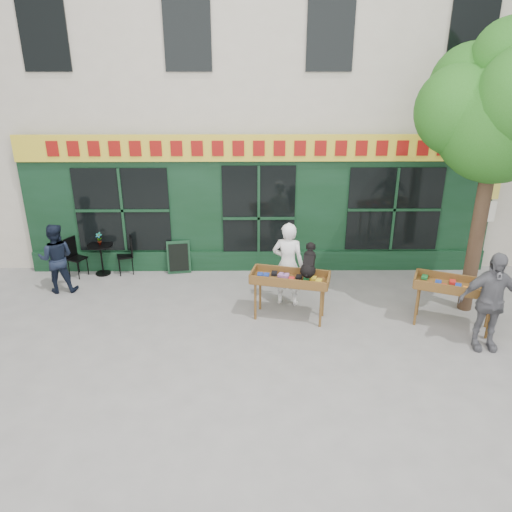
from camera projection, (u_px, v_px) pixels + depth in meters
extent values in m
plane|color=slate|center=(260.00, 316.00, 10.18)|extent=(80.00, 80.00, 0.00)
cube|color=beige|center=(257.00, 52.00, 13.83)|extent=(14.00, 7.00, 10.00)
cube|color=black|center=(259.00, 207.00, 11.81)|extent=(11.00, 0.16, 3.20)
cube|color=yellow|center=(259.00, 148.00, 11.17)|extent=(11.00, 0.06, 0.60)
cube|color=maroon|center=(259.00, 148.00, 11.13)|extent=(9.60, 0.03, 0.34)
cube|color=black|center=(259.00, 261.00, 12.23)|extent=(11.00, 0.10, 0.50)
cube|color=black|center=(259.00, 218.00, 11.81)|extent=(1.70, 0.05, 2.50)
cube|color=black|center=(123.00, 210.00, 11.71)|extent=(2.20, 0.05, 2.00)
cube|color=black|center=(394.00, 209.00, 11.77)|extent=(2.20, 0.05, 2.00)
cube|color=silver|center=(487.00, 211.00, 11.79)|extent=(0.42, 0.02, 0.50)
cube|color=#E5D14C|center=(491.00, 189.00, 11.58)|extent=(0.42, 0.02, 0.50)
cube|color=silver|center=(495.00, 165.00, 11.37)|extent=(0.42, 0.02, 0.50)
cylinder|color=#382619|center=(478.00, 227.00, 9.81)|extent=(0.28, 0.28, 3.60)
sphere|color=#1E5814|center=(497.00, 123.00, 9.05)|extent=(2.20, 2.20, 2.20)
sphere|color=#1E5814|center=(462.00, 110.00, 9.16)|extent=(1.70, 1.70, 1.70)
sphere|color=#1E5814|center=(472.00, 86.00, 9.38)|extent=(1.60, 1.60, 1.60)
sphere|color=#1E5814|center=(512.00, 58.00, 8.73)|extent=(1.40, 1.40, 1.40)
cylinder|color=brown|center=(255.00, 301.00, 9.91)|extent=(0.05, 0.05, 0.80)
cylinder|color=brown|center=(321.00, 309.00, 9.64)|extent=(0.05, 0.05, 0.80)
cylinder|color=brown|center=(260.00, 292.00, 10.30)|extent=(0.05, 0.05, 0.80)
cylinder|color=brown|center=(323.00, 298.00, 10.03)|extent=(0.05, 0.05, 0.80)
cube|color=brown|center=(290.00, 281.00, 9.81)|extent=(1.59, 0.92, 0.05)
cube|color=brown|center=(288.00, 283.00, 9.52)|extent=(1.47, 0.39, 0.18)
cube|color=brown|center=(292.00, 271.00, 10.04)|extent=(1.47, 0.39, 0.18)
cube|color=brown|center=(290.00, 278.00, 9.79)|extent=(1.36, 0.70, 0.06)
imported|color=white|center=(288.00, 264.00, 10.38)|extent=(0.74, 0.58, 1.81)
cylinder|color=brown|center=(416.00, 307.00, 9.70)|extent=(0.05, 0.05, 0.80)
cylinder|color=brown|center=(489.00, 319.00, 9.25)|extent=(0.05, 0.05, 0.80)
cylinder|color=brown|center=(419.00, 297.00, 10.08)|extent=(0.05, 0.05, 0.80)
cylinder|color=brown|center=(489.00, 309.00, 9.62)|extent=(0.05, 0.05, 0.80)
cube|color=brown|center=(456.00, 288.00, 9.50)|extent=(1.61, 1.12, 0.05)
cube|color=brown|center=(456.00, 291.00, 9.23)|extent=(1.40, 0.62, 0.18)
cube|color=brown|center=(457.00, 279.00, 9.72)|extent=(1.40, 0.62, 0.18)
cube|color=brown|center=(456.00, 285.00, 9.48)|extent=(1.35, 0.87, 0.06)
imported|color=#5D5C62|center=(490.00, 302.00, 8.77)|extent=(1.11, 0.51, 1.85)
cylinder|color=black|center=(103.00, 273.00, 12.10)|extent=(0.36, 0.36, 0.03)
cylinder|color=black|center=(102.00, 259.00, 11.96)|extent=(0.04, 0.04, 0.72)
cylinder|color=black|center=(100.00, 245.00, 11.82)|extent=(0.60, 0.60, 0.03)
cube|color=black|center=(77.00, 258.00, 11.84)|extent=(0.48, 0.48, 0.03)
cube|color=black|center=(70.00, 248.00, 11.81)|extent=(0.19, 0.33, 0.50)
cylinder|color=black|center=(78.00, 271.00, 11.74)|extent=(0.02, 0.02, 0.44)
cylinder|color=black|center=(88.00, 266.00, 11.99)|extent=(0.02, 0.02, 0.44)
cylinder|color=black|center=(69.00, 268.00, 11.86)|extent=(0.02, 0.02, 0.44)
cylinder|color=black|center=(78.00, 264.00, 12.11)|extent=(0.02, 0.02, 0.44)
cube|color=black|center=(125.00, 256.00, 11.98)|extent=(0.45, 0.45, 0.03)
cube|color=black|center=(131.00, 245.00, 11.94)|extent=(0.14, 0.35, 0.50)
cylinder|color=black|center=(119.00, 263.00, 12.16)|extent=(0.02, 0.02, 0.44)
cylinder|color=black|center=(120.00, 268.00, 11.90)|extent=(0.02, 0.02, 0.44)
cylinder|color=black|center=(132.00, 262.00, 12.25)|extent=(0.02, 0.02, 0.44)
cylinder|color=black|center=(133.00, 266.00, 11.98)|extent=(0.02, 0.02, 0.44)
imported|color=gray|center=(99.00, 239.00, 11.76)|extent=(0.18, 0.14, 0.30)
imported|color=black|center=(56.00, 258.00, 10.97)|extent=(0.84, 0.70, 1.58)
cube|color=black|center=(179.00, 257.00, 12.05)|extent=(0.58, 0.27, 0.79)
cube|color=black|center=(179.00, 257.00, 12.03)|extent=(0.48, 0.24, 0.65)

